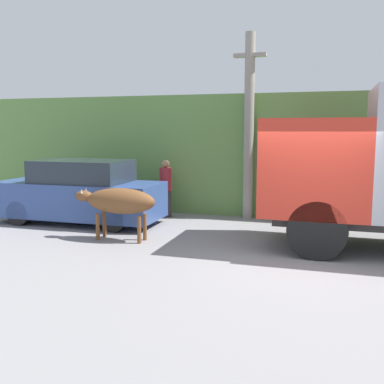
# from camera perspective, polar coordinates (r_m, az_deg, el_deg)

# --- Properties ---
(ground_plane) EXTENTS (60.00, 60.00, 0.00)m
(ground_plane) POSITION_cam_1_polar(r_m,az_deg,el_deg) (9.07, 14.44, -8.55)
(ground_plane) COLOR gray
(hillside_embankment) EXTENTS (32.00, 6.36, 3.55)m
(hillside_embankment) POSITION_cam_1_polar(r_m,az_deg,el_deg) (16.02, 15.89, 4.91)
(hillside_embankment) COLOR #608C47
(hillside_embankment) RESTS_ON ground_plane
(building_backdrop) EXTENTS (6.04, 2.70, 3.10)m
(building_backdrop) POSITION_cam_1_polar(r_m,az_deg,el_deg) (14.82, 3.44, 4.15)
(building_backdrop) COLOR #B2BCAD
(building_backdrop) RESTS_ON ground_plane
(brown_cow) EXTENTS (2.00, 0.59, 1.21)m
(brown_cow) POSITION_cam_1_polar(r_m,az_deg,el_deg) (10.41, -9.26, -1.20)
(brown_cow) COLOR brown
(brown_cow) RESTS_ON ground_plane
(parked_suv) EXTENTS (4.50, 1.72, 1.72)m
(parked_suv) POSITION_cam_1_polar(r_m,az_deg,el_deg) (12.57, -14.04, -0.12)
(parked_suv) COLOR #334C8C
(parked_suv) RESTS_ON ground_plane
(pedestrian_on_hill) EXTENTS (0.48, 0.48, 1.66)m
(pedestrian_on_hill) POSITION_cam_1_polar(r_m,az_deg,el_deg) (13.09, -3.35, 0.76)
(pedestrian_on_hill) COLOR #38332D
(pedestrian_on_hill) RESTS_ON ground_plane
(utility_pole) EXTENTS (0.90, 0.28, 5.18)m
(utility_pole) POSITION_cam_1_polar(r_m,az_deg,el_deg) (12.78, 7.24, 8.52)
(utility_pole) COLOR gray
(utility_pole) RESTS_ON ground_plane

